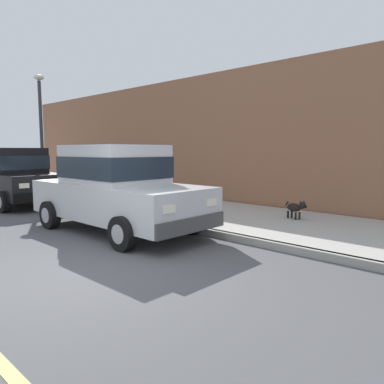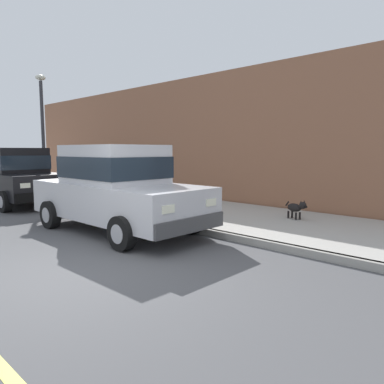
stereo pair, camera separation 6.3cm
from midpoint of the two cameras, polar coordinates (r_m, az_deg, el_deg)
name	(u,v)px [view 2 (the right image)]	position (r m, az deg, el deg)	size (l,w,h in m)	color
ground_plane	(79,276)	(5.65, -16.86, -12.41)	(80.00, 80.00, 0.00)	#4C4C4F
curb	(220,234)	(7.65, 4.62, -6.61)	(0.16, 64.00, 0.14)	gray
sidewalk	(267,222)	(9.09, 11.82, -4.62)	(3.60, 64.00, 0.14)	#A8A59E
car_silver_sedan	(116,187)	(8.29, -11.52, 0.71)	(2.06, 4.61, 1.92)	#BCBCC1
car_black_hatchback	(18,176)	(13.30, -25.42, 2.33)	(1.98, 3.81, 1.88)	black
dog_black	(296,208)	(9.19, 16.13, -2.34)	(0.36, 0.72, 0.49)	black
fire_hydrant	(180,205)	(8.98, -1.68, -1.98)	(0.34, 0.24, 0.72)	gold
street_lamp	(42,120)	(14.90, -22.20, 10.30)	(0.36, 0.36, 4.42)	#2D2D33
building_facade	(168,141)	(14.29, -3.61, 7.99)	(0.50, 20.00, 4.34)	#8C5B42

